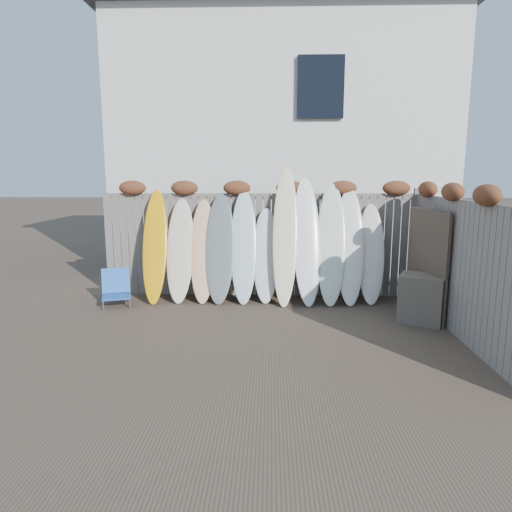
{
  "coord_description": "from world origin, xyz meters",
  "views": [
    {
      "loc": [
        0.24,
        -6.36,
        2.37
      ],
      "look_at": [
        0.0,
        1.2,
        1.0
      ],
      "focal_mm": 32.0,
      "sensor_mm": 36.0,
      "label": 1
    }
  ],
  "objects_px": {
    "wooden_crate": "(421,299)",
    "lattice_panel": "(427,265)",
    "surfboard_0": "(155,246)",
    "beach_chair": "(116,289)"
  },
  "relations": [
    {
      "from": "wooden_crate",
      "to": "lattice_panel",
      "type": "xyz_separation_m",
      "value": [
        0.13,
        0.23,
        0.51
      ]
    },
    {
      "from": "lattice_panel",
      "to": "surfboard_0",
      "type": "height_order",
      "value": "surfboard_0"
    },
    {
      "from": "beach_chair",
      "to": "lattice_panel",
      "type": "relative_size",
      "value": 0.36
    },
    {
      "from": "beach_chair",
      "to": "surfboard_0",
      "type": "relative_size",
      "value": 0.3
    },
    {
      "from": "beach_chair",
      "to": "lattice_panel",
      "type": "xyz_separation_m",
      "value": [
        5.38,
        -0.59,
        0.6
      ]
    },
    {
      "from": "lattice_panel",
      "to": "surfboard_0",
      "type": "xyz_separation_m",
      "value": [
        -4.71,
        0.89,
        0.14
      ]
    },
    {
      "from": "beach_chair",
      "to": "wooden_crate",
      "type": "height_order",
      "value": "wooden_crate"
    },
    {
      "from": "beach_chair",
      "to": "wooden_crate",
      "type": "bearing_deg",
      "value": -8.87
    },
    {
      "from": "lattice_panel",
      "to": "surfboard_0",
      "type": "bearing_deg",
      "value": 158.23
    },
    {
      "from": "wooden_crate",
      "to": "lattice_panel",
      "type": "distance_m",
      "value": 0.58
    }
  ]
}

